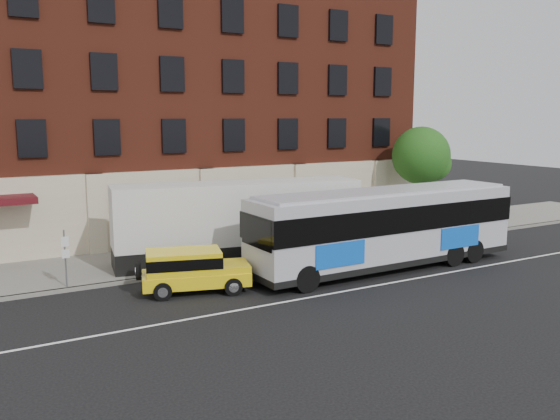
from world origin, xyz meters
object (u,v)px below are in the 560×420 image
city_bus (386,225)px  yellow_suv (191,268)px  street_tree (422,158)px  shipping_container (239,223)px  sign_pole (65,256)px

city_bus → yellow_suv: bearing=173.9°
street_tree → city_bus: bearing=-141.0°
street_tree → shipping_container: size_ratio=0.52×
sign_pole → city_bus: bearing=-15.2°
sign_pole → shipping_container: bearing=4.6°
city_bus → shipping_container: size_ratio=1.13×
sign_pole → street_tree: size_ratio=0.40×
street_tree → sign_pole: bearing=-171.4°
yellow_suv → shipping_container: shipping_container is taller
yellow_suv → shipping_container: size_ratio=0.39×
city_bus → yellow_suv: (-9.13, 0.98, -1.05)m
street_tree → yellow_suv: size_ratio=1.34×
street_tree → shipping_container: (-13.99, -2.68, -2.47)m
shipping_container → yellow_suv: bearing=-138.5°
street_tree → yellow_suv: street_tree is taller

